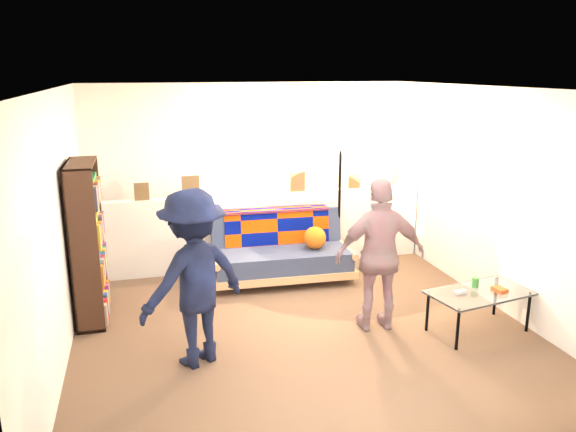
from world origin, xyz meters
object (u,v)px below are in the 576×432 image
object	(u,v)px
bookshelf	(88,247)
floor_lamp	(340,181)
futon_sofa	(282,252)
person_left	(194,278)
person_right	(380,255)
coffee_table	(480,294)

from	to	relation	value
bookshelf	floor_lamp	xyz separation A→B (m)	(3.06, 0.76, 0.40)
futon_sofa	floor_lamp	size ratio (longest dim) A/B	1.07
person_left	person_right	world-z (taller)	person_left
bookshelf	person_right	size ratio (longest dim) A/B	1.08
floor_lamp	person_left	world-z (taller)	floor_lamp
bookshelf	person_left	size ratio (longest dim) A/B	1.05
futon_sofa	coffee_table	distance (m)	2.47
coffee_table	floor_lamp	world-z (taller)	floor_lamp
bookshelf	person_right	bearing A→B (deg)	-19.71
futon_sofa	floor_lamp	world-z (taller)	floor_lamp
bookshelf	person_right	world-z (taller)	bookshelf
coffee_table	person_right	xyz separation A→B (m)	(-0.94, 0.33, 0.38)
person_left	futon_sofa	bearing A→B (deg)	-152.72
person_left	bookshelf	bearing A→B (deg)	-79.39
floor_lamp	person_left	distance (m)	2.91
bookshelf	coffee_table	world-z (taller)	bookshelf
futon_sofa	person_left	bearing A→B (deg)	-124.96
floor_lamp	futon_sofa	bearing A→B (deg)	-166.73
person_left	person_right	xyz separation A→B (m)	(1.87, 0.21, -0.02)
coffee_table	person_left	size ratio (longest dim) A/B	0.68
bookshelf	person_right	distance (m)	3.01
futon_sofa	person_left	distance (m)	2.24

